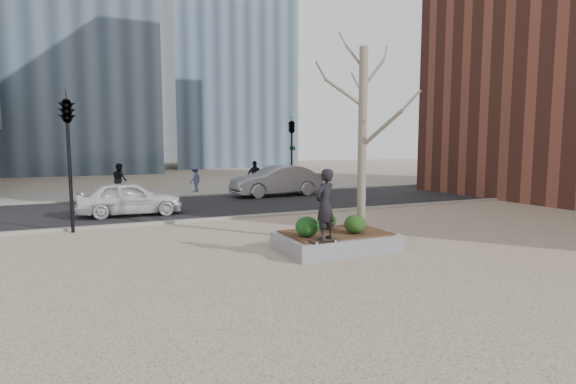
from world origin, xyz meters
name	(u,v)px	position (x,y,z in m)	size (l,w,h in m)	color
ground	(302,254)	(0.00, 0.00, 0.00)	(120.00, 120.00, 0.00)	#BDAC8B
street	(206,206)	(0.00, 10.00, 0.01)	(60.00, 8.00, 0.02)	black
far_sidewalk	(177,191)	(0.00, 17.00, 0.01)	(60.00, 6.00, 0.02)	gray
planter	(336,242)	(1.00, 0.00, 0.23)	(3.00, 2.00, 0.45)	gray
planter_mulch	(336,233)	(1.00, 0.00, 0.47)	(2.70, 1.70, 0.04)	#382314
sycamore_tree	(363,110)	(2.00, 0.30, 3.79)	(2.80, 2.80, 6.60)	gray
shrub_left	(307,227)	(0.02, -0.23, 0.75)	(0.61, 0.61, 0.52)	#144016
shrub_middle	(327,221)	(1.04, 0.54, 0.71)	(0.52, 0.52, 0.44)	#133310
shrub_right	(355,224)	(1.36, -0.38, 0.74)	(0.58, 0.58, 0.49)	#163D13
skateboard	(325,241)	(0.18, -0.86, 0.49)	(0.78, 0.20, 0.07)	black
skateboarder	(325,204)	(0.18, -0.86, 1.39)	(0.63, 0.41, 1.73)	black
police_car	(130,198)	(-3.47, 8.43, 0.70)	(1.61, 4.01, 1.37)	white
car_silver	(277,181)	(4.53, 12.35, 0.85)	(1.75, 5.02, 1.65)	#919498
car_third	(466,178)	(17.38, 11.28, 0.69)	(1.88, 4.62, 1.34)	#595E66
pedestrian_a	(120,179)	(-3.31, 16.08, 0.91)	(0.86, 0.67, 1.78)	black
pedestrian_b	(195,179)	(0.89, 16.14, 0.81)	(1.02, 0.59, 1.58)	#454F7C
pedestrian_c	(255,176)	(4.19, 14.81, 0.94)	(1.08, 0.45, 1.84)	black
traffic_light_near	(70,163)	(-5.50, 5.60, 2.25)	(0.60, 2.48, 4.50)	black
traffic_light_far	(292,154)	(6.50, 14.60, 2.25)	(0.60, 2.48, 4.50)	black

